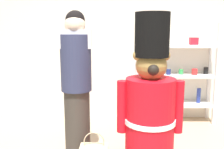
% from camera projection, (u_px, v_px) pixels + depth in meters
% --- Properties ---
extents(back_wall, '(6.40, 0.12, 2.60)m').
position_uv_depth(back_wall, '(121.00, 40.00, 4.11)').
color(back_wall, silver).
rests_on(back_wall, ground_plane).
extents(merchandise_shelf, '(1.26, 0.35, 1.56)m').
position_uv_depth(merchandise_shelf, '(174.00, 73.00, 3.97)').
color(merchandise_shelf, white).
rests_on(merchandise_shelf, ground_plane).
extents(teddy_bear_guard, '(0.68, 0.52, 1.63)m').
position_uv_depth(teddy_bear_guard, '(150.00, 107.00, 2.56)').
color(teddy_bear_guard, red).
rests_on(teddy_bear_guard, ground_plane).
extents(person_shopper, '(0.35, 0.33, 1.66)m').
position_uv_depth(person_shopper, '(76.00, 84.00, 2.75)').
color(person_shopper, '#38332D').
rests_on(person_shopper, ground_plane).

